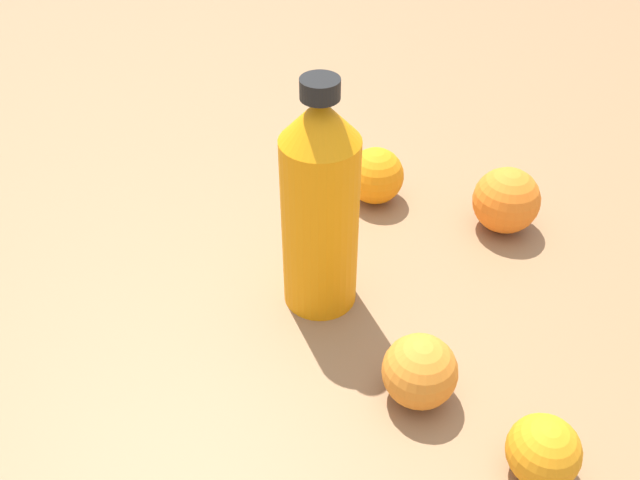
% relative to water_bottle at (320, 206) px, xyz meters
% --- Properties ---
extents(ground_plane, '(2.40, 2.40, 0.00)m').
position_rel_water_bottle_xyz_m(ground_plane, '(0.02, 0.01, -0.12)').
color(ground_plane, olive).
extents(water_bottle, '(0.08, 0.08, 0.26)m').
position_rel_water_bottle_xyz_m(water_bottle, '(0.00, 0.00, 0.00)').
color(water_bottle, orange).
rests_on(water_bottle, ground_plane).
extents(orange_0, '(0.07, 0.07, 0.07)m').
position_rel_water_bottle_xyz_m(orange_0, '(0.19, -0.03, -0.09)').
color(orange_0, orange).
rests_on(orange_0, ground_plane).
extents(orange_1, '(0.08, 0.08, 0.08)m').
position_rel_water_bottle_xyz_m(orange_1, '(0.17, -0.19, -0.08)').
color(orange_1, orange).
rests_on(orange_1, ground_plane).
extents(orange_2, '(0.07, 0.07, 0.07)m').
position_rel_water_bottle_xyz_m(orange_2, '(-0.11, -0.12, -0.09)').
color(orange_2, orange).
rests_on(orange_2, ground_plane).
extents(orange_3, '(0.06, 0.06, 0.06)m').
position_rel_water_bottle_xyz_m(orange_3, '(-0.17, -0.23, -0.09)').
color(orange_3, orange).
rests_on(orange_3, ground_plane).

